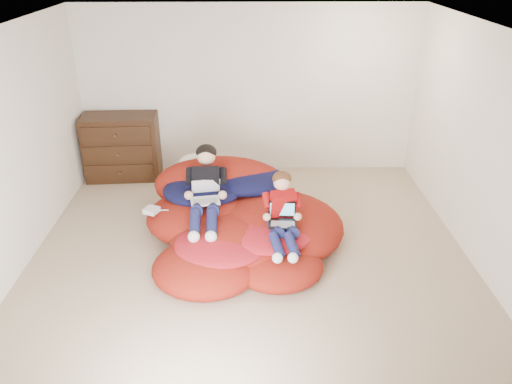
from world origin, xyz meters
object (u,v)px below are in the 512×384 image
(dresser, at_px, (122,147))
(laptop_white, at_px, (205,194))
(beanbag_pile, at_px, (238,222))
(younger_boy, at_px, (283,210))
(older_boy, at_px, (206,186))
(laptop_black, at_px, (282,217))

(dresser, height_order, laptop_white, dresser)
(laptop_white, bearing_deg, beanbag_pile, 0.08)
(dresser, height_order, younger_boy, younger_boy)
(older_boy, height_order, laptop_black, older_boy)
(dresser, relative_size, laptop_black, 3.53)
(beanbag_pile, bearing_deg, laptop_black, -41.00)
(beanbag_pile, bearing_deg, laptop_white, -179.92)
(older_boy, height_order, laptop_white, older_boy)
(laptop_white, bearing_deg, laptop_black, -26.24)
(laptop_white, bearing_deg, dresser, 126.65)
(dresser, xyz_separation_m, younger_boy, (2.26, -2.28, 0.14))
(dresser, bearing_deg, laptop_black, -45.50)
(older_boy, distance_m, younger_boy, 0.99)
(dresser, distance_m, laptop_black, 3.22)
(younger_boy, distance_m, laptop_black, 0.08)
(beanbag_pile, xyz_separation_m, younger_boy, (0.49, -0.41, 0.37))
(older_boy, distance_m, laptop_black, 1.01)
(older_boy, bearing_deg, laptop_white, -90.00)
(dresser, bearing_deg, younger_boy, -45.24)
(laptop_black, bearing_deg, younger_boy, 90.00)
(dresser, height_order, beanbag_pile, dresser)
(younger_boy, height_order, laptop_black, younger_boy)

